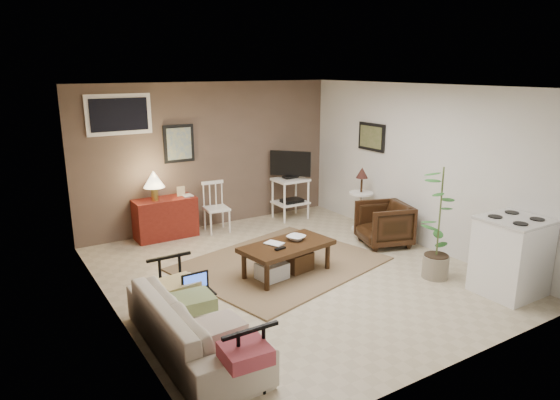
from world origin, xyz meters
TOP-DOWN VIEW (x-y plane):
  - floor at (0.00, 0.00)m, footprint 5.00×5.00m
  - art_back at (-0.55, 2.48)m, footprint 0.50×0.03m
  - art_right at (2.23, 1.05)m, footprint 0.03×0.60m
  - window at (-1.45, 2.48)m, footprint 0.96×0.03m
  - rug at (0.03, 0.35)m, footprint 2.93×2.57m
  - coffee_table at (-0.10, 0.01)m, footprint 1.28×0.79m
  - sofa at (-1.80, -1.02)m, footprint 0.55×1.89m
  - sofa_pillows at (-1.75, -1.24)m, footprint 0.36×1.80m
  - sofa_end_rails at (-1.69, -1.02)m, footprint 0.51×1.89m
  - laptop at (-1.62, -0.69)m, footprint 0.29×0.21m
  - red_console at (-0.92, 2.28)m, footprint 0.95×0.42m
  - spindle_chair at (-0.09, 2.15)m, footprint 0.40×0.40m
  - tv_stand at (1.34, 2.10)m, footprint 0.57×0.57m
  - side_table at (1.98, 0.96)m, footprint 0.39×0.39m
  - armchair at (1.79, 0.21)m, footprint 0.83×0.86m
  - potted_plant at (1.49, -1.06)m, footprint 0.37×0.37m
  - stove at (1.88, -1.83)m, footprint 0.72×0.67m
  - bowl at (0.10, 0.08)m, footprint 0.24×0.14m
  - book_table at (-0.31, 0.06)m, footprint 0.16×0.08m
  - book_console at (-0.62, 2.24)m, footprint 0.15×0.03m

SIDE VIEW (x-z plane):
  - floor at x=0.00m, z-range 0.00..0.00m
  - rug at x=0.03m, z-range 0.00..0.02m
  - coffee_table at x=-0.10m, z-range 0.03..0.48m
  - sofa_end_rails at x=-1.69m, z-range 0.00..0.64m
  - armchair at x=1.79m, z-range 0.00..0.72m
  - sofa at x=-1.80m, z-range 0.00..0.74m
  - red_console at x=-0.92m, z-range -0.17..0.93m
  - spindle_chair at x=-0.09m, z-range -0.03..0.79m
  - sofa_pillows at x=-1.75m, z-range 0.39..0.52m
  - stove at x=1.88m, z-range 0.00..0.94m
  - laptop at x=-1.62m, z-range 0.38..0.58m
  - book_table at x=-0.31m, z-range 0.43..0.66m
  - bowl at x=0.10m, z-range 0.43..0.66m
  - tv_stand at x=1.34m, z-range 0.04..1.25m
  - side_table at x=1.98m, z-range 0.13..1.18m
  - book_console at x=-0.62m, z-range 0.64..0.84m
  - potted_plant at x=1.49m, z-range 0.05..1.52m
  - art_back at x=-0.55m, z-range 1.15..1.75m
  - art_right at x=2.23m, z-range 1.29..1.75m
  - window at x=-1.45m, z-range 1.65..2.25m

